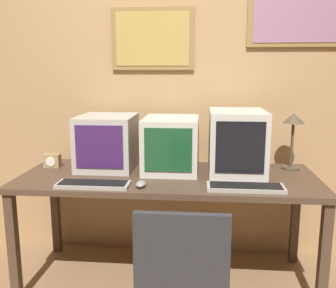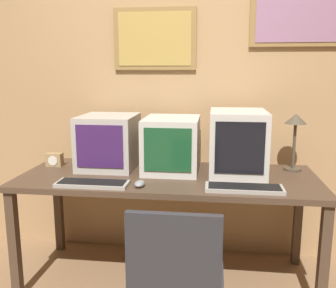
# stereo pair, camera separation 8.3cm
# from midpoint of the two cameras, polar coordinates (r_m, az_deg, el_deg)

# --- Properties ---
(wall_back) EXTENTS (8.00, 0.08, 2.60)m
(wall_back) POSITION_cam_midpoint_polar(r_m,az_deg,el_deg) (2.87, 2.19, 8.68)
(wall_back) COLOR tan
(wall_back) RESTS_ON ground_plane
(desk) EXTENTS (1.95, 0.77, 0.75)m
(desk) POSITION_cam_midpoint_polar(r_m,az_deg,el_deg) (2.50, 0.96, -6.36)
(desk) COLOR #4C3828
(desk) RESTS_ON ground_plane
(monitor_left) EXTENTS (0.38, 0.44, 0.37)m
(monitor_left) POSITION_cam_midpoint_polar(r_m,az_deg,el_deg) (2.67, -8.14, 0.38)
(monitor_left) COLOR #B7B2A8
(monitor_left) RESTS_ON desk
(monitor_center) EXTENTS (0.37, 0.46, 0.37)m
(monitor_center) POSITION_cam_midpoint_polar(r_m,az_deg,el_deg) (2.56, 1.50, -0.03)
(monitor_center) COLOR beige
(monitor_center) RESTS_ON desk
(monitor_right) EXTENTS (0.36, 0.46, 0.42)m
(monitor_right) POSITION_cam_midpoint_polar(r_m,az_deg,el_deg) (2.54, 11.47, 0.25)
(monitor_right) COLOR beige
(monitor_right) RESTS_ON desk
(keyboard_main) EXTENTS (0.43, 0.15, 0.03)m
(keyboard_main) POSITION_cam_midpoint_polar(r_m,az_deg,el_deg) (2.29, -10.44, -5.96)
(keyboard_main) COLOR #A8A399
(keyboard_main) RESTS_ON desk
(keyboard_side) EXTENTS (0.45, 0.16, 0.03)m
(keyboard_side) POSITION_cam_midpoint_polar(r_m,az_deg,el_deg) (2.23, 12.59, -6.58)
(keyboard_side) COLOR #A8A399
(keyboard_side) RESTS_ON desk
(mouse_near_keyboard) EXTENTS (0.06, 0.10, 0.03)m
(mouse_near_keyboard) POSITION_cam_midpoint_polar(r_m,az_deg,el_deg) (2.24, -3.30, -6.07)
(mouse_near_keyboard) COLOR gray
(mouse_near_keyboard) RESTS_ON desk
(desk_clock) EXTENTS (0.11, 0.07, 0.09)m
(desk_clock) POSITION_cam_midpoint_polar(r_m,az_deg,el_deg) (2.81, -16.10, -2.32)
(desk_clock) COLOR #A38456
(desk_clock) RESTS_ON desk
(desk_lamp) EXTENTS (0.15, 0.15, 0.39)m
(desk_lamp) POSITION_cam_midpoint_polar(r_m,az_deg,el_deg) (2.69, 19.67, 2.44)
(desk_lamp) COLOR #4C4233
(desk_lamp) RESTS_ON desk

